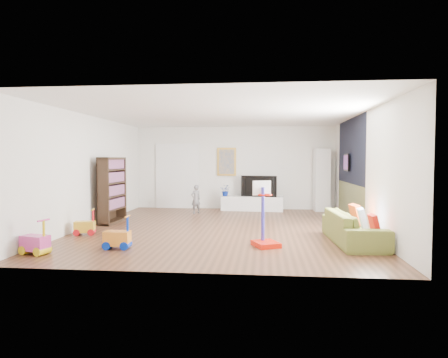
# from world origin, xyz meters

# --- Properties ---
(floor) EXTENTS (6.50, 7.50, 0.00)m
(floor) POSITION_xyz_m (0.00, 0.00, 0.00)
(floor) COLOR brown
(floor) RESTS_ON ground
(ceiling) EXTENTS (6.50, 7.50, 0.00)m
(ceiling) POSITION_xyz_m (0.00, 0.00, 2.70)
(ceiling) COLOR white
(ceiling) RESTS_ON ground
(wall_back) EXTENTS (6.50, 0.00, 2.70)m
(wall_back) POSITION_xyz_m (0.00, 3.75, 1.35)
(wall_back) COLOR silver
(wall_back) RESTS_ON ground
(wall_front) EXTENTS (6.50, 0.00, 2.70)m
(wall_front) POSITION_xyz_m (0.00, -3.75, 1.35)
(wall_front) COLOR white
(wall_front) RESTS_ON ground
(wall_left) EXTENTS (0.00, 7.50, 2.70)m
(wall_left) POSITION_xyz_m (-3.25, 0.00, 1.35)
(wall_left) COLOR white
(wall_left) RESTS_ON ground
(wall_right) EXTENTS (0.00, 7.50, 2.70)m
(wall_right) POSITION_xyz_m (3.25, 0.00, 1.35)
(wall_right) COLOR white
(wall_right) RESTS_ON ground
(navy_accent) EXTENTS (0.01, 3.20, 1.70)m
(navy_accent) POSITION_xyz_m (3.23, 1.40, 1.85)
(navy_accent) COLOR black
(navy_accent) RESTS_ON wall_right
(olive_wainscot) EXTENTS (0.01, 3.20, 1.00)m
(olive_wainscot) POSITION_xyz_m (3.23, 1.40, 0.50)
(olive_wainscot) COLOR brown
(olive_wainscot) RESTS_ON wall_right
(doorway) EXTENTS (1.45, 0.06, 2.10)m
(doorway) POSITION_xyz_m (-1.90, 3.71, 1.05)
(doorway) COLOR white
(doorway) RESTS_ON ground
(painting_back) EXTENTS (0.62, 0.06, 0.92)m
(painting_back) POSITION_xyz_m (-0.25, 3.71, 1.55)
(painting_back) COLOR gold
(painting_back) RESTS_ON wall_back
(artwork_right) EXTENTS (0.04, 0.56, 0.46)m
(artwork_right) POSITION_xyz_m (3.17, 1.60, 1.55)
(artwork_right) COLOR #7F3F8C
(artwork_right) RESTS_ON wall_right
(media_console) EXTENTS (1.98, 0.61, 0.46)m
(media_console) POSITION_xyz_m (0.61, 3.30, 0.23)
(media_console) COLOR white
(media_console) RESTS_ON ground
(tall_cabinet) EXTENTS (0.49, 0.49, 1.96)m
(tall_cabinet) POSITION_xyz_m (2.78, 3.44, 0.98)
(tall_cabinet) COLOR white
(tall_cabinet) RESTS_ON ground
(bookshelf) EXTENTS (0.34, 1.16, 1.69)m
(bookshelf) POSITION_xyz_m (-2.91, 0.53, 0.84)
(bookshelf) COLOR black
(bookshelf) RESTS_ON ground
(sofa) EXTENTS (0.93, 2.12, 0.61)m
(sofa) POSITION_xyz_m (2.73, -1.38, 0.30)
(sofa) COLOR olive
(sofa) RESTS_ON ground
(basketball_hoop) EXTENTS (0.60, 0.65, 1.24)m
(basketball_hoop) POSITION_xyz_m (1.02, -1.89, 0.62)
(basketball_hoop) COLOR red
(basketball_hoop) RESTS_ON ground
(ride_on_yellow) EXTENTS (0.46, 0.34, 0.56)m
(ride_on_yellow) POSITION_xyz_m (-2.88, -1.13, 0.28)
(ride_on_yellow) COLOR gold
(ride_on_yellow) RESTS_ON ground
(ride_on_orange) EXTENTS (0.47, 0.30, 0.61)m
(ride_on_orange) POSITION_xyz_m (-1.68, -2.36, 0.30)
(ride_on_orange) COLOR orange
(ride_on_orange) RESTS_ON ground
(ride_on_pink) EXTENTS (0.51, 0.39, 0.61)m
(ride_on_pink) POSITION_xyz_m (-2.94, -2.89, 0.31)
(ride_on_pink) COLOR #CE398D
(ride_on_pink) RESTS_ON ground
(child) EXTENTS (0.38, 0.36, 0.86)m
(child) POSITION_xyz_m (-1.07, 2.47, 0.43)
(child) COLOR slate
(child) RESTS_ON ground
(tv) EXTENTS (1.15, 0.43, 0.66)m
(tv) POSITION_xyz_m (0.84, 3.31, 0.79)
(tv) COLOR black
(tv) RESTS_ON media_console
(vase_plant) EXTENTS (0.40, 0.37, 0.36)m
(vase_plant) POSITION_xyz_m (-0.24, 3.27, 0.64)
(vase_plant) COLOR navy
(vase_plant) RESTS_ON media_console
(pillow_left) EXTENTS (0.10, 0.34, 0.34)m
(pillow_left) POSITION_xyz_m (2.95, -2.01, 0.48)
(pillow_left) COLOR #AF140C
(pillow_left) RESTS_ON sofa
(pillow_center) EXTENTS (0.15, 0.41, 0.40)m
(pillow_center) POSITION_xyz_m (2.91, -1.38, 0.48)
(pillow_center) COLOR white
(pillow_center) RESTS_ON sofa
(pillow_right) EXTENTS (0.17, 0.42, 0.41)m
(pillow_right) POSITION_xyz_m (2.92, -0.75, 0.48)
(pillow_right) COLOR #C63E15
(pillow_right) RESTS_ON sofa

